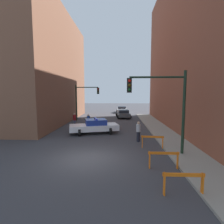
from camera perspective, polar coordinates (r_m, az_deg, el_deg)
name	(u,v)px	position (r m, az deg, el deg)	size (l,w,h in m)	color
ground_plane	(88,159)	(11.01, -7.86, -14.84)	(120.00, 120.00, 0.00)	#38383D
sidewalk_right	(192,159)	(11.65, 24.77, -13.86)	(2.40, 44.00, 0.12)	gray
building_corner_left	(20,69)	(28.04, -27.93, 12.33)	(14.00, 20.00, 14.62)	brown
traffic_light_near	(165,100)	(11.36, 16.96, 3.84)	(3.64, 0.35, 5.20)	black
traffic_light_far	(84,97)	(25.62, -9.24, 4.82)	(3.44, 0.35, 5.20)	black
police_car	(94,126)	(17.32, -5.76, -4.60)	(5.02, 3.11, 1.52)	white
parked_car_near	(123,114)	(28.27, 3.70, -0.53)	(2.53, 4.44, 1.31)	#474C51
parked_car_mid	(122,109)	(35.86, 3.22, 0.87)	(2.29, 4.31, 1.31)	silver
pedestrian_crossing	(88,121)	(19.47, -7.70, -3.03)	(0.49, 0.49, 1.66)	#382D23
pedestrian_corner	(75,120)	(20.80, -12.13, -2.52)	(0.42, 0.42, 1.66)	#474C66
pedestrian_sidewalk	(138,131)	(14.45, 8.62, -6.22)	(0.51, 0.51, 1.66)	black
barrier_front	(183,180)	(7.68, 22.28, -19.90)	(1.60, 0.16, 0.90)	orange
barrier_mid	(164,157)	(9.78, 16.49, -13.94)	(1.60, 0.16, 0.90)	orange
barrier_back	(152,140)	(13.00, 13.07, -8.82)	(1.60, 0.28, 0.90)	orange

